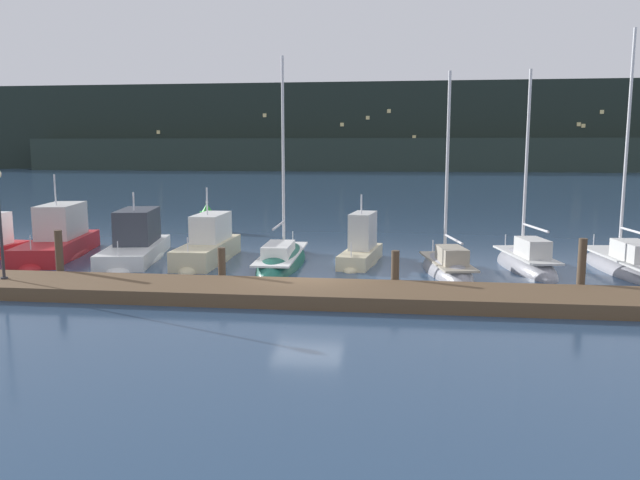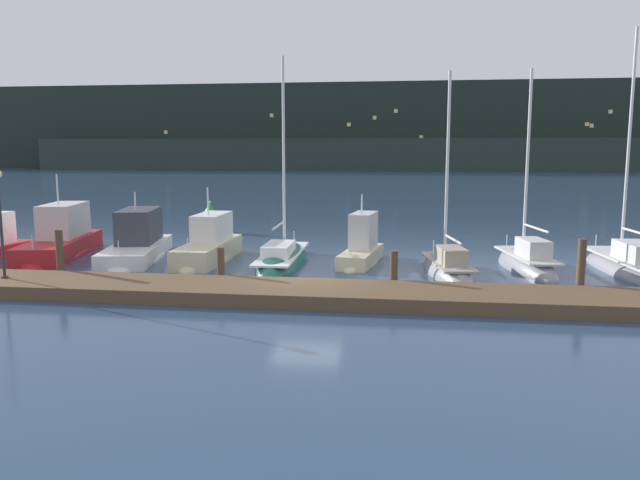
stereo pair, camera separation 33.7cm
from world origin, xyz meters
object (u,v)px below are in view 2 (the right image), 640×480
sailboat_berth_5 (282,262)px  motorboat_berth_6 (361,253)px  sailboat_berth_7 (447,271)px  sailboat_berth_9 (627,269)px  sailboat_berth_8 (527,267)px  motorboat_berth_3 (137,248)px  channel_buoy (210,220)px  motorboat_berth_4 (209,253)px  motorboat_berth_2 (61,246)px

sailboat_berth_5 → motorboat_berth_6: (3.38, 0.74, 0.34)m
sailboat_berth_7 → sailboat_berth_9: sailboat_berth_9 is taller
sailboat_berth_8 → sailboat_berth_9: size_ratio=0.87×
motorboat_berth_3 → sailboat_berth_8: sailboat_berth_8 is taller
motorboat_berth_6 → channel_buoy: size_ratio=2.61×
sailboat_berth_9 → sailboat_berth_8: bearing=-179.0°
motorboat_berth_4 → motorboat_berth_6: size_ratio=1.29×
motorboat_berth_4 → sailboat_berth_8: size_ratio=0.69×
motorboat_berth_6 → sailboat_berth_8: size_ratio=0.54×
sailboat_berth_8 → motorboat_berth_2: bearing=177.9°
sailboat_berth_7 → sailboat_berth_8: (3.28, 1.23, 0.02)m
motorboat_berth_6 → sailboat_berth_9: 10.78m
motorboat_berth_2 → sailboat_berth_5: (10.68, -0.77, -0.36)m
sailboat_berth_7 → channel_buoy: sailboat_berth_7 is taller
motorboat_berth_2 → motorboat_berth_3: (3.82, -0.14, -0.01)m
motorboat_berth_3 → sailboat_berth_5: sailboat_berth_5 is taller
motorboat_berth_3 → motorboat_berth_6: 10.24m
motorboat_berth_3 → motorboat_berth_6: bearing=0.6°
channel_buoy → motorboat_berth_4: bearing=-72.6°
motorboat_berth_2 → sailboat_berth_5: bearing=-4.1°
sailboat_berth_9 → channel_buoy: (-20.52, 9.82, 0.52)m
motorboat_berth_6 → channel_buoy: (-9.76, 9.16, 0.25)m
sailboat_berth_8 → motorboat_berth_4: bearing=178.5°
motorboat_berth_2 → sailboat_berth_7: sailboat_berth_7 is taller
motorboat_berth_3 → motorboat_berth_2: bearing=177.8°
motorboat_berth_4 → sailboat_berth_9: size_ratio=0.60×
motorboat_berth_6 → sailboat_berth_8: (6.84, -0.74, -0.29)m
sailboat_berth_9 → motorboat_berth_3: bearing=178.5°
motorboat_berth_2 → sailboat_berth_9: sailboat_berth_9 is taller
motorboat_berth_3 → sailboat_berth_9: (21.00, -0.55, -0.29)m
motorboat_berth_4 → sailboat_berth_9: (17.53, -0.29, -0.21)m
motorboat_berth_4 → sailboat_berth_8: bearing=-1.5°
motorboat_berth_2 → sailboat_berth_8: bearing=-2.1°
motorboat_berth_3 → channel_buoy: bearing=87.0°
sailboat_berth_7 → sailboat_berth_8: size_ratio=0.97×
motorboat_berth_2 → channel_buoy: 10.09m
motorboat_berth_4 → channel_buoy: (-2.99, 9.54, 0.31)m
sailboat_berth_7 → channel_buoy: 17.36m
motorboat_berth_4 → sailboat_berth_8: sailboat_berth_8 is taller
motorboat_berth_6 → sailboat_berth_7: (3.56, -1.97, -0.31)m
motorboat_berth_4 → motorboat_berth_6: 6.78m
motorboat_berth_2 → sailboat_berth_7: bearing=-6.5°
motorboat_berth_4 → sailboat_berth_7: size_ratio=0.71×
motorboat_berth_4 → sailboat_berth_7: bearing=-8.8°
sailboat_berth_5 → sailboat_berth_9: size_ratio=0.93×
channel_buoy → sailboat_berth_7: bearing=-39.9°
sailboat_berth_8 → sailboat_berth_7: bearing=-159.4°
motorboat_berth_6 → channel_buoy: 13.38m
motorboat_berth_3 → motorboat_berth_4: motorboat_berth_4 is taller
sailboat_berth_7 → sailboat_berth_9: bearing=10.3°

